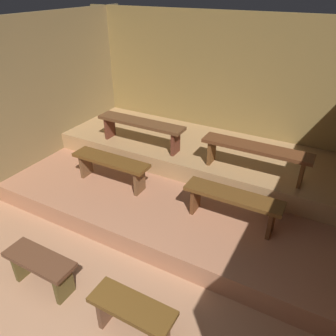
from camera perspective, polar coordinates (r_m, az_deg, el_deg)
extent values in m
cube|color=#AC7B59|center=(4.92, -1.24, -9.91)|extent=(5.96, 5.57, 0.08)
cube|color=olive|center=(6.24, 10.04, 13.10)|extent=(5.96, 0.06, 2.69)
cube|color=olive|center=(5.84, -24.51, 9.68)|extent=(0.06, 5.57, 2.69)
cube|color=#AE7353|center=(5.38, 3.02, -3.50)|extent=(5.16, 3.16, 0.30)
cube|color=tan|center=(5.82, 6.36, 2.58)|extent=(5.16, 1.66, 0.30)
cube|color=#553320|center=(4.05, -21.65, -14.66)|extent=(0.87, 0.32, 0.05)
cube|color=brown|center=(4.41, -24.03, -14.94)|extent=(0.05, 0.25, 0.39)
cube|color=brown|center=(4.01, -17.74, -18.86)|extent=(0.05, 0.25, 0.39)
cube|color=brown|center=(3.41, -6.36, -22.94)|extent=(0.87, 0.32, 0.05)
cube|color=brown|center=(3.72, -10.70, -22.79)|extent=(0.05, 0.25, 0.39)
cube|color=brown|center=(3.48, -1.08, -27.35)|extent=(0.05, 0.25, 0.39)
cube|color=brown|center=(5.09, -10.05, 1.35)|extent=(1.28, 0.32, 0.05)
cube|color=brown|center=(5.50, -14.14, 0.57)|extent=(0.05, 0.25, 0.39)
cube|color=brown|center=(4.92, -5.01, -2.31)|extent=(0.05, 0.25, 0.39)
cube|color=brown|center=(4.28, 11.34, -4.79)|extent=(1.28, 0.32, 0.05)
cube|color=brown|center=(4.55, 4.84, -5.33)|extent=(0.05, 0.25, 0.39)
cube|color=brown|center=(4.33, 17.63, -8.97)|extent=(0.05, 0.25, 0.39)
cube|color=brown|center=(5.60, -4.83, 7.93)|extent=(1.59, 0.32, 0.05)
cube|color=#5C2B1D|center=(6.06, -10.13, 7.06)|extent=(0.05, 0.25, 0.39)
cube|color=#5C2B1D|center=(5.38, 1.32, 4.45)|extent=(0.05, 0.25, 0.39)
cube|color=brown|center=(4.88, 15.17, 3.41)|extent=(1.59, 0.32, 0.05)
cube|color=brown|center=(5.15, 7.64, 2.92)|extent=(0.05, 0.25, 0.39)
cube|color=brown|center=(4.90, 22.38, -0.76)|extent=(0.05, 0.25, 0.39)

